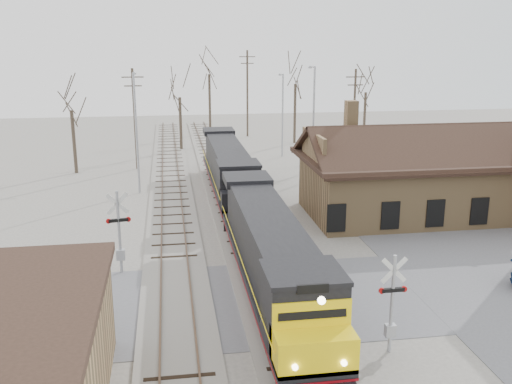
% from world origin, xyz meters
% --- Properties ---
extents(ground, '(140.00, 140.00, 0.00)m').
position_xyz_m(ground, '(0.00, 0.00, 0.00)').
color(ground, '#A19C91').
rests_on(ground, ground).
extents(road, '(60.00, 9.00, 0.03)m').
position_xyz_m(road, '(0.00, 0.00, 0.01)').
color(road, '#5C5C61').
rests_on(road, ground).
extents(track_main, '(3.40, 90.00, 0.24)m').
position_xyz_m(track_main, '(0.00, 15.00, 0.07)').
color(track_main, '#A19C91').
rests_on(track_main, ground).
extents(track_siding, '(3.40, 90.00, 0.24)m').
position_xyz_m(track_siding, '(-4.50, 15.00, 0.07)').
color(track_siding, '#A19C91').
rests_on(track_siding, ground).
extents(depot, '(15.20, 9.31, 7.90)m').
position_xyz_m(depot, '(11.99, 12.00, 2.41)').
color(depot, '#A07F52').
rests_on(depot, ground).
extents(locomotive_lead, '(2.75, 18.42, 4.09)m').
position_xyz_m(locomotive_lead, '(0.00, 0.04, 2.15)').
color(locomotive_lead, black).
rests_on(locomotive_lead, ground).
extents(locomotive_trailing, '(2.75, 18.42, 3.87)m').
position_xyz_m(locomotive_trailing, '(0.00, 18.73, 2.15)').
color(locomotive_trailing, black).
rests_on(locomotive_trailing, ground).
extents(crossbuck_near, '(1.16, 0.30, 4.06)m').
position_xyz_m(crossbuck_near, '(3.74, -5.29, 1.90)').
color(crossbuck_near, '#A5A8AD').
rests_on(crossbuck_near, ground).
extents(crossbuck_far, '(1.27, 0.34, 4.47)m').
position_xyz_m(crossbuck_far, '(-7.28, 4.44, 2.07)').
color(crossbuck_far, '#A5A8AD').
rests_on(crossbuck_far, ground).
extents(streetlight_a, '(0.25, 2.04, 9.54)m').
position_xyz_m(streetlight_a, '(-7.01, 21.03, 5.31)').
color(streetlight_a, '#A5A8AD').
rests_on(streetlight_a, ground).
extents(streetlight_b, '(0.25, 2.04, 9.82)m').
position_xyz_m(streetlight_b, '(7.80, 23.11, 5.45)').
color(streetlight_b, '#A5A8AD').
rests_on(streetlight_b, ground).
extents(streetlight_c, '(0.25, 2.04, 8.59)m').
position_xyz_m(streetlight_c, '(7.29, 33.87, 4.83)').
color(streetlight_c, '#A5A8AD').
rests_on(streetlight_c, ground).
extents(utility_pole_a, '(2.00, 0.24, 9.43)m').
position_xyz_m(utility_pole_a, '(-7.59, 29.95, 4.94)').
color(utility_pole_a, '#382D23').
rests_on(utility_pole_a, ground).
extents(utility_pole_b, '(2.00, 0.24, 10.72)m').
position_xyz_m(utility_pole_b, '(5.51, 47.29, 5.59)').
color(utility_pole_b, '#382D23').
rests_on(utility_pole_b, ground).
extents(utility_pole_c, '(2.00, 0.24, 9.12)m').
position_xyz_m(utility_pole_c, '(14.43, 31.98, 4.78)').
color(utility_pole_c, '#382D23').
rests_on(utility_pole_c, ground).
extents(tree_a, '(3.86, 3.86, 9.46)m').
position_xyz_m(tree_a, '(-13.11, 29.13, 6.73)').
color(tree_a, '#382D23').
rests_on(tree_a, ground).
extents(tree_b, '(3.90, 3.90, 9.56)m').
position_xyz_m(tree_b, '(-3.14, 39.10, 6.80)').
color(tree_b, '#382D23').
rests_on(tree_b, ground).
extents(tree_c, '(5.10, 5.10, 12.48)m').
position_xyz_m(tree_c, '(1.02, 50.98, 8.90)').
color(tree_c, '#382D23').
rests_on(tree_c, ground).
extents(tree_d, '(4.65, 4.65, 11.40)m').
position_xyz_m(tree_d, '(10.37, 41.58, 8.12)').
color(tree_d, '#382D23').
rests_on(tree_d, ground).
extents(tree_e, '(4.09, 4.09, 10.02)m').
position_xyz_m(tree_e, '(18.03, 38.84, 7.13)').
color(tree_e, '#382D23').
rests_on(tree_e, ground).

